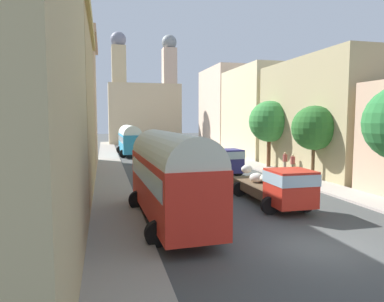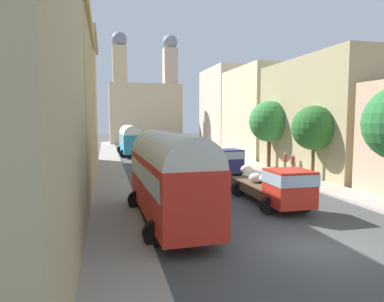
% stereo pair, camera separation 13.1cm
% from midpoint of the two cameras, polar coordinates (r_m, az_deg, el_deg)
% --- Properties ---
extents(ground_plane, '(154.00, 154.00, 0.00)m').
position_cam_midpoint_polar(ground_plane, '(39.22, -2.78, -1.79)').
color(ground_plane, '#444645').
extents(sidewalk_left, '(2.50, 70.00, 0.14)m').
position_cam_midpoint_polar(sidewalk_left, '(38.45, -13.44, -1.97)').
color(sidewalk_left, gray).
rests_on(sidewalk_left, ground).
extents(sidewalk_right, '(2.50, 70.00, 0.14)m').
position_cam_midpoint_polar(sidewalk_right, '(41.26, 7.14, -1.38)').
color(sidewalk_right, '#B1A59C').
rests_on(sidewalk_right, ground).
extents(building_left_1, '(4.68, 13.25, 11.13)m').
position_cam_midpoint_polar(building_left_1, '(23.68, -21.46, 6.77)').
color(building_left_1, tan).
rests_on(building_left_1, ground).
extents(building_left_2, '(6.39, 10.73, 12.75)m').
position_cam_midpoint_polar(building_left_2, '(36.24, -20.24, 7.46)').
color(building_left_2, tan).
rests_on(building_left_2, ground).
extents(building_right_1, '(4.78, 13.89, 10.12)m').
position_cam_midpoint_polar(building_right_1, '(33.31, 19.80, 5.36)').
color(building_right_1, tan).
rests_on(building_right_1, ground).
extents(building_right_2, '(5.27, 11.83, 11.22)m').
position_cam_midpoint_polar(building_right_2, '(45.50, 10.30, 6.19)').
color(building_right_2, beige).
rests_on(building_right_2, ground).
extents(building_right_3, '(4.39, 11.77, 12.84)m').
position_cam_midpoint_polar(building_right_3, '(56.69, 4.77, 6.89)').
color(building_right_3, beige).
rests_on(building_right_3, ground).
extents(distant_church, '(13.71, 7.11, 20.91)m').
position_cam_midpoint_polar(distant_church, '(69.35, -7.89, 6.89)').
color(distant_church, beige).
rests_on(distant_church, ground).
extents(parked_bus_0, '(3.49, 9.20, 4.24)m').
position_cam_midpoint_polar(parked_bus_0, '(16.13, -3.81, -3.60)').
color(parked_bus_0, red).
rests_on(parked_bus_0, ground).
extents(parked_bus_1, '(3.32, 9.24, 3.98)m').
position_cam_midpoint_polar(parked_bus_1, '(46.92, -10.27, 2.00)').
color(parked_bus_1, teal).
rests_on(parked_bus_1, ground).
extents(cargo_truck_0, '(2.98, 7.14, 2.27)m').
position_cam_midpoint_polar(cargo_truck_0, '(19.69, 13.48, -5.55)').
color(cargo_truck_0, red).
rests_on(cargo_truck_0, ground).
extents(cargo_truck_1, '(3.36, 7.49, 2.34)m').
position_cam_midpoint_polar(cargo_truck_1, '(30.26, 4.42, -1.60)').
color(cargo_truck_1, navy).
rests_on(cargo_truck_1, ground).
extents(car_0, '(2.17, 4.21, 1.46)m').
position_cam_midpoint_polar(car_0, '(40.53, -0.91, -0.50)').
color(car_0, beige).
rests_on(car_0, ground).
extents(car_1, '(2.23, 3.78, 1.42)m').
position_cam_midpoint_polar(car_1, '(51.64, -3.52, 0.73)').
color(car_1, silver).
rests_on(car_1, ground).
extents(car_2, '(2.17, 4.12, 1.67)m').
position_cam_midpoint_polar(car_2, '(59.40, -5.31, 1.42)').
color(car_2, slate).
rests_on(car_2, ground).
extents(car_3, '(2.53, 4.45, 1.47)m').
position_cam_midpoint_polar(car_3, '(30.88, -2.39, -2.33)').
color(car_3, silver).
rests_on(car_3, ground).
extents(car_4, '(2.31, 3.89, 1.67)m').
position_cam_midpoint_polar(car_4, '(39.05, -5.06, -0.61)').
color(car_4, '#3598C9').
rests_on(car_4, ground).
extents(car_5, '(2.29, 4.22, 1.50)m').
position_cam_midpoint_polar(car_5, '(52.34, -7.40, 0.80)').
color(car_5, silver).
rests_on(car_5, ground).
extents(pedestrian_0, '(0.45, 0.45, 1.86)m').
position_cam_midpoint_polar(pedestrian_0, '(32.27, 14.88, -1.61)').
color(pedestrian_0, '#7E6C5D').
rests_on(pedestrian_0, ground).
extents(pedestrian_1, '(0.50, 0.50, 1.80)m').
position_cam_midpoint_polar(pedestrian_1, '(31.27, 16.05, -1.93)').
color(pedestrian_1, '#736F52').
rests_on(pedestrian_1, ground).
extents(roadside_tree_1, '(3.43, 3.43, 5.86)m').
position_cam_midpoint_polar(roadside_tree_1, '(28.34, 19.23, 3.57)').
color(roadside_tree_1, brown).
rests_on(roadside_tree_1, ground).
extents(roadside_tree_2, '(4.00, 4.00, 6.59)m').
position_cam_midpoint_polar(roadside_tree_2, '(34.82, 12.45, 4.72)').
color(roadside_tree_2, brown).
rests_on(roadside_tree_2, ground).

